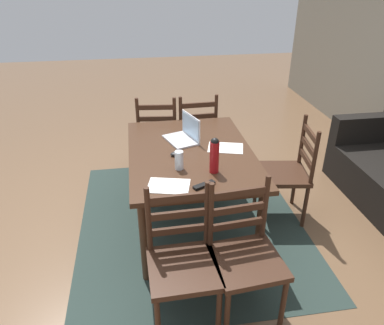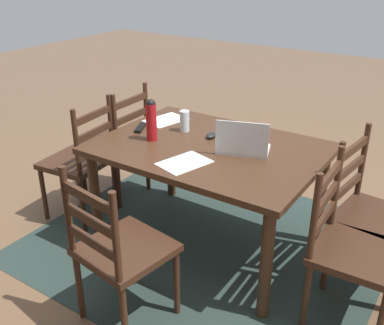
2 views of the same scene
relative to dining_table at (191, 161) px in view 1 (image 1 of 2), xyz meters
The scene contains 15 objects.
ground_plane 0.66m from the dining_table, ahead, with size 14.00×14.00×0.00m, color brown.
area_rug 0.65m from the dining_table, ahead, with size 2.31×2.02×0.01m, color #283833.
dining_table is the anchor object (origin of this frame).
chair_far_head 0.91m from the dining_table, 89.61° to the left, with size 0.50×0.50×0.95m.
chair_left_near 1.04m from the dining_table, 168.06° to the right, with size 0.49×0.49×0.95m.
chair_left_far 1.04m from the dining_table, 168.24° to the left, with size 0.45×0.45×0.95m.
chair_right_near 1.04m from the dining_table, 11.73° to the right, with size 0.45×0.45×0.95m.
chair_right_far 1.04m from the dining_table, 11.47° to the left, with size 0.48×0.48×0.95m.
laptop 0.27m from the dining_table, behind, with size 0.38×0.31×0.23m.
water_bottle 0.46m from the dining_table, 17.97° to the left, with size 0.07×0.07×0.28m.
drinking_glass 0.36m from the dining_table, 24.86° to the right, with size 0.07×0.07×0.15m, color silver.
computer_mouse 0.18m from the dining_table, 62.67° to the right, with size 0.06×0.10×0.03m, color black.
tv_remote 0.58m from the dining_table, ahead, with size 0.04×0.17×0.02m, color black.
paper_stack_left 0.59m from the dining_table, 24.40° to the right, with size 0.21×0.30×0.00m, color white.
paper_stack_right 0.32m from the dining_table, 92.06° to the left, with size 0.21×0.30×0.00m, color white.
Camera 1 is at (2.76, -0.42, 2.14)m, focal length 34.64 mm.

